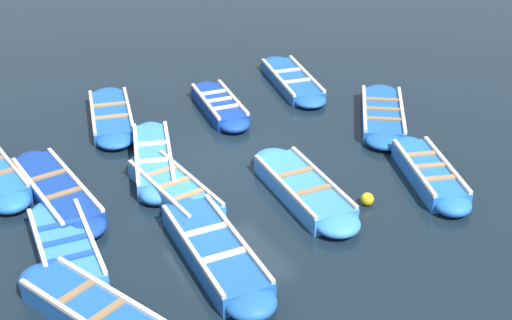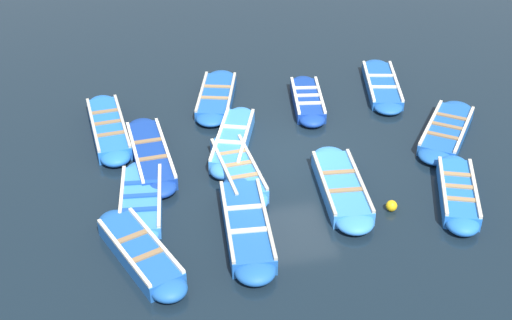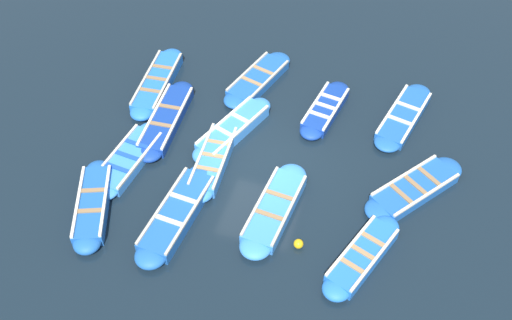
% 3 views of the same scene
% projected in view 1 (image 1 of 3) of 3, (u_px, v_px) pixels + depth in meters
% --- Properties ---
extents(ground_plane, '(120.00, 120.00, 0.00)m').
position_uv_depth(ground_plane, '(226.00, 173.00, 15.85)').
color(ground_plane, black).
extents(boat_mid_row, '(3.20, 1.26, 0.39)m').
position_uv_depth(boat_mid_row, '(219.00, 106.00, 18.55)').
color(boat_mid_row, navy).
rests_on(boat_mid_row, ground).
extents(boat_stern_in, '(3.54, 1.02, 0.44)m').
position_uv_depth(boat_stern_in, '(175.00, 191.00, 14.82)').
color(boat_stern_in, '#3884E0').
rests_on(boat_stern_in, ground).
extents(boat_broadside, '(3.78, 1.25, 0.43)m').
position_uv_depth(boat_broadside, '(303.00, 189.00, 14.89)').
color(boat_broadside, '#3884E0').
rests_on(boat_broadside, ground).
extents(boat_outer_right, '(3.36, 1.89, 0.43)m').
position_uv_depth(boat_outer_right, '(429.00, 173.00, 15.46)').
color(boat_outer_right, blue).
rests_on(boat_outer_right, ground).
extents(boat_inner_gap, '(3.66, 1.86, 0.37)m').
position_uv_depth(boat_inner_gap, '(111.00, 116.00, 18.03)').
color(boat_inner_gap, '#1E59AD').
rests_on(boat_inner_gap, ground).
extents(boat_end_of_row, '(3.51, 1.98, 0.45)m').
position_uv_depth(boat_end_of_row, '(92.00, 311.00, 11.55)').
color(boat_end_of_row, '#1E59AD').
rests_on(boat_end_of_row, ground).
extents(boat_alongside, '(4.05, 1.23, 0.46)m').
position_uv_depth(boat_alongside, '(215.00, 251.00, 12.97)').
color(boat_alongside, '#1E59AD').
rests_on(boat_alongside, ground).
extents(boat_far_corner, '(3.52, 2.97, 0.38)m').
position_uv_depth(boat_far_corner, '(383.00, 115.00, 18.08)').
color(boat_far_corner, '#1E59AD').
rests_on(boat_far_corner, ground).
extents(boat_tucked, '(3.98, 1.09, 0.41)m').
position_uv_depth(boat_tucked, '(57.00, 192.00, 14.82)').
color(boat_tucked, navy).
rests_on(boat_tucked, ground).
extents(boat_near_quay, '(3.78, 1.67, 0.35)m').
position_uv_depth(boat_near_quay, '(292.00, 81.00, 20.06)').
color(boat_near_quay, '#1E59AD').
rests_on(boat_near_quay, ground).
extents(boat_bow_out, '(3.63, 1.30, 0.37)m').
position_uv_depth(boat_bow_out, '(66.00, 248.00, 13.14)').
color(boat_bow_out, '#3884E0').
rests_on(boat_bow_out, ground).
extents(boat_outer_left, '(3.65, 1.94, 0.45)m').
position_uv_depth(boat_outer_left, '(153.00, 160.00, 15.96)').
color(boat_outer_left, '#3884E0').
rests_on(boat_outer_left, ground).
extents(buoy_orange_near, '(0.27, 0.27, 0.27)m').
position_uv_depth(buoy_orange_near, '(367.00, 199.00, 14.64)').
color(buoy_orange_near, '#EAB214').
rests_on(buoy_orange_near, ground).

